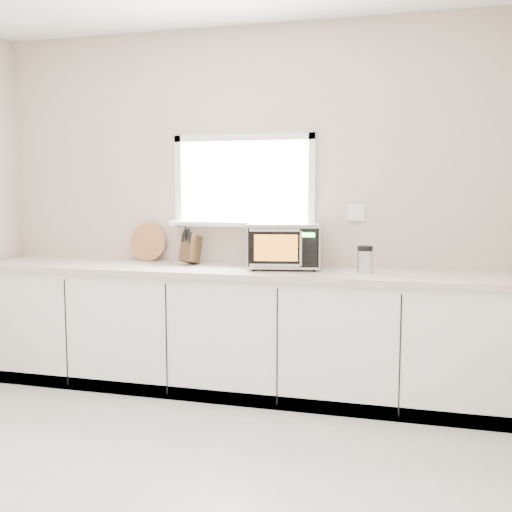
% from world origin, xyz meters
% --- Properties ---
extents(ground, '(4.00, 4.00, 0.00)m').
position_xyz_m(ground, '(0.00, 0.00, 0.00)').
color(ground, beige).
rests_on(ground, ground).
extents(back_wall, '(4.00, 0.17, 2.70)m').
position_xyz_m(back_wall, '(0.00, 2.00, 1.36)').
color(back_wall, beige).
rests_on(back_wall, ground).
extents(cabinets, '(3.92, 0.60, 0.88)m').
position_xyz_m(cabinets, '(0.00, 1.70, 0.44)').
color(cabinets, white).
rests_on(cabinets, ground).
extents(countertop, '(3.92, 0.64, 0.04)m').
position_xyz_m(countertop, '(0.00, 1.69, 0.90)').
color(countertop, beige).
rests_on(countertop, cabinets).
extents(microwave, '(0.57, 0.48, 0.33)m').
position_xyz_m(microwave, '(0.36, 1.78, 1.09)').
color(microwave, black).
rests_on(microwave, countertop).
extents(knife_block, '(0.14, 0.22, 0.29)m').
position_xyz_m(knife_block, '(-0.37, 1.81, 1.04)').
color(knife_block, '#3F2C16').
rests_on(knife_block, countertop).
extents(cutting_board, '(0.30, 0.07, 0.30)m').
position_xyz_m(cutting_board, '(-0.78, 1.94, 1.07)').
color(cutting_board, '#AD6643').
rests_on(cutting_board, countertop).
extents(coffee_grinder, '(0.13, 0.13, 0.19)m').
position_xyz_m(coffee_grinder, '(0.94, 1.70, 1.01)').
color(coffee_grinder, '#B8BAC0').
rests_on(coffee_grinder, countertop).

